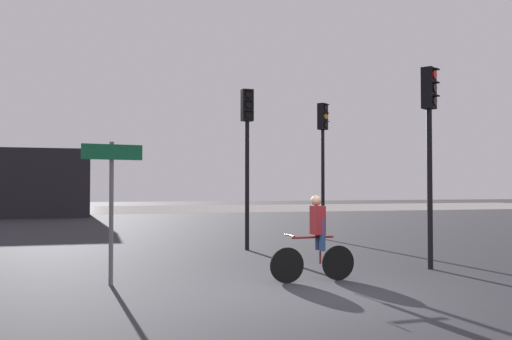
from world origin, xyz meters
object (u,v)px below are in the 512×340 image
object	(u,v)px
traffic_light_center	(247,138)
cyclist	(316,238)
traffic_light_far_right	(323,145)
traffic_light_near_right	(429,129)
direction_sign_post	(112,191)

from	to	relation	value
traffic_light_center	cyclist	size ratio (longest dim) A/B	2.65
traffic_light_center	traffic_light_far_right	xyz separation A→B (m)	(3.34, 2.49, 0.06)
cyclist	traffic_light_center	bearing A→B (deg)	-4.48
traffic_light_far_right	traffic_light_near_right	distance (m)	7.17
cyclist	traffic_light_far_right	bearing A→B (deg)	-26.60
traffic_light_center	traffic_light_near_right	size ratio (longest dim) A/B	1.04
traffic_light_near_right	traffic_light_far_right	bearing A→B (deg)	-130.43
traffic_light_near_right	direction_sign_post	size ratio (longest dim) A/B	1.68
traffic_light_near_right	direction_sign_post	distance (m)	6.84
direction_sign_post	cyclist	size ratio (longest dim) A/B	1.52
traffic_light_far_right	direction_sign_post	xyz separation A→B (m)	(-7.18, -7.34, -1.51)
traffic_light_near_right	direction_sign_post	xyz separation A→B (m)	(-6.70, -0.18, -1.35)
traffic_light_center	traffic_light_near_right	bearing A→B (deg)	118.00
cyclist	direction_sign_post	bearing A→B (deg)	76.91
traffic_light_center	traffic_light_far_right	distance (m)	4.17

